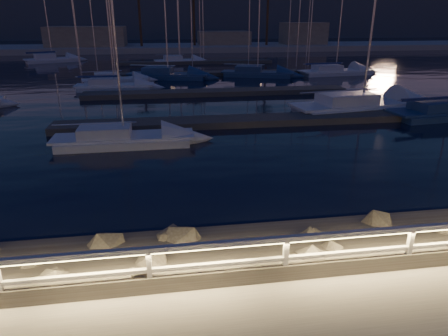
{
  "coord_description": "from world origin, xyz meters",
  "views": [
    {
      "loc": [
        -4.51,
        -7.32,
        5.55
      ],
      "look_at": [
        -2.78,
        4.0,
        1.2
      ],
      "focal_mm": 32.0,
      "sensor_mm": 36.0,
      "label": 1
    }
  ],
  "objects_px": {
    "sailboat_g": "(256,73)",
    "sailboat_m": "(51,59)",
    "guard_rail": "(368,241)",
    "sailboat_i": "(114,80)",
    "sailboat_d": "(446,111)",
    "sailboat_c": "(120,138)",
    "sailboat_l": "(334,71)",
    "sailboat_n": "(178,60)",
    "sailboat_h": "(359,105)",
    "sailboat_j": "(112,86)",
    "sailboat_k": "(166,75)"
  },
  "relations": [
    {
      "from": "sailboat_c",
      "to": "sailboat_d",
      "type": "xyz_separation_m",
      "value": [
        20.49,
        3.02,
        0.03
      ]
    },
    {
      "from": "sailboat_j",
      "to": "sailboat_k",
      "type": "height_order",
      "value": "sailboat_k"
    },
    {
      "from": "sailboat_i",
      "to": "sailboat_n",
      "type": "bearing_deg",
      "value": 55.86
    },
    {
      "from": "sailboat_c",
      "to": "sailboat_m",
      "type": "height_order",
      "value": "sailboat_m"
    },
    {
      "from": "sailboat_m",
      "to": "guard_rail",
      "type": "bearing_deg",
      "value": -94.69
    },
    {
      "from": "sailboat_d",
      "to": "sailboat_g",
      "type": "xyz_separation_m",
      "value": [
        -8.05,
        20.45,
        -0.0
      ]
    },
    {
      "from": "guard_rail",
      "to": "sailboat_c",
      "type": "height_order",
      "value": "sailboat_c"
    },
    {
      "from": "sailboat_c",
      "to": "sailboat_m",
      "type": "relative_size",
      "value": 0.92
    },
    {
      "from": "guard_rail",
      "to": "sailboat_i",
      "type": "xyz_separation_m",
      "value": [
        -9.11,
        33.39,
        -0.96
      ]
    },
    {
      "from": "sailboat_c",
      "to": "sailboat_i",
      "type": "height_order",
      "value": "sailboat_c"
    },
    {
      "from": "sailboat_j",
      "to": "sailboat_k",
      "type": "xyz_separation_m",
      "value": [
        4.85,
        6.33,
        0.04
      ]
    },
    {
      "from": "sailboat_j",
      "to": "sailboat_k",
      "type": "bearing_deg",
      "value": 54.5
    },
    {
      "from": "sailboat_c",
      "to": "sailboat_j",
      "type": "relative_size",
      "value": 1.03
    },
    {
      "from": "sailboat_g",
      "to": "sailboat_d",
      "type": "bearing_deg",
      "value": -49.19
    },
    {
      "from": "sailboat_h",
      "to": "sailboat_l",
      "type": "distance_m",
      "value": 18.92
    },
    {
      "from": "sailboat_c",
      "to": "sailboat_h",
      "type": "height_order",
      "value": "sailboat_h"
    },
    {
      "from": "sailboat_d",
      "to": "sailboat_j",
      "type": "bearing_deg",
      "value": 142.44
    },
    {
      "from": "sailboat_c",
      "to": "sailboat_i",
      "type": "relative_size",
      "value": 1.1
    },
    {
      "from": "sailboat_k",
      "to": "sailboat_m",
      "type": "height_order",
      "value": "sailboat_k"
    },
    {
      "from": "sailboat_k",
      "to": "sailboat_m",
      "type": "relative_size",
      "value": 1.1
    },
    {
      "from": "sailboat_h",
      "to": "sailboat_i",
      "type": "distance_m",
      "value": 23.53
    },
    {
      "from": "sailboat_h",
      "to": "sailboat_m",
      "type": "relative_size",
      "value": 1.32
    },
    {
      "from": "guard_rail",
      "to": "sailboat_k",
      "type": "bearing_deg",
      "value": 96.4
    },
    {
      "from": "sailboat_j",
      "to": "sailboat_i",
      "type": "bearing_deg",
      "value": 95.34
    },
    {
      "from": "sailboat_g",
      "to": "sailboat_j",
      "type": "distance_m",
      "value": 16.03
    },
    {
      "from": "sailboat_g",
      "to": "sailboat_m",
      "type": "distance_m",
      "value": 31.87
    },
    {
      "from": "sailboat_i",
      "to": "sailboat_n",
      "type": "xyz_separation_m",
      "value": [
        7.0,
        17.34,
        -0.0
      ]
    },
    {
      "from": "guard_rail",
      "to": "sailboat_j",
      "type": "relative_size",
      "value": 3.79
    },
    {
      "from": "sailboat_j",
      "to": "sailboat_l",
      "type": "height_order",
      "value": "sailboat_l"
    },
    {
      "from": "guard_rail",
      "to": "sailboat_m",
      "type": "height_order",
      "value": "sailboat_m"
    },
    {
      "from": "sailboat_k",
      "to": "sailboat_g",
      "type": "bearing_deg",
      "value": 16.51
    },
    {
      "from": "sailboat_n",
      "to": "sailboat_g",
      "type": "bearing_deg",
      "value": -69.67
    },
    {
      "from": "guard_rail",
      "to": "sailboat_l",
      "type": "height_order",
      "value": "sailboat_l"
    },
    {
      "from": "sailboat_c",
      "to": "sailboat_l",
      "type": "xyz_separation_m",
      "value": [
        21.47,
        23.44,
        0.03
      ]
    },
    {
      "from": "guard_rail",
      "to": "sailboat_j",
      "type": "xyz_separation_m",
      "value": [
        -8.88,
        29.64,
        -0.97
      ]
    },
    {
      "from": "sailboat_h",
      "to": "sailboat_n",
      "type": "relative_size",
      "value": 1.44
    },
    {
      "from": "sailboat_l",
      "to": "sailboat_n",
      "type": "bearing_deg",
      "value": 133.08
    },
    {
      "from": "sailboat_d",
      "to": "sailboat_n",
      "type": "bearing_deg",
      "value": 108.31
    },
    {
      "from": "sailboat_d",
      "to": "sailboat_j",
      "type": "xyz_separation_m",
      "value": [
        -22.65,
        13.84,
        -0.02
      ]
    },
    {
      "from": "sailboat_d",
      "to": "sailboat_g",
      "type": "bearing_deg",
      "value": 105.35
    },
    {
      "from": "sailboat_c",
      "to": "sailboat_i",
      "type": "xyz_separation_m",
      "value": [
        -2.38,
        20.61,
        0.02
      ]
    },
    {
      "from": "sailboat_i",
      "to": "sailboat_k",
      "type": "xyz_separation_m",
      "value": [
        5.07,
        2.59,
        0.03
      ]
    },
    {
      "from": "sailboat_d",
      "to": "sailboat_h",
      "type": "height_order",
      "value": "sailboat_h"
    },
    {
      "from": "guard_rail",
      "to": "sailboat_k",
      "type": "height_order",
      "value": "sailboat_k"
    },
    {
      "from": "sailboat_m",
      "to": "sailboat_n",
      "type": "height_order",
      "value": "sailboat_m"
    },
    {
      "from": "sailboat_l",
      "to": "sailboat_n",
      "type": "xyz_separation_m",
      "value": [
        -16.85,
        14.51,
        -0.01
      ]
    },
    {
      "from": "sailboat_c",
      "to": "sailboat_h",
      "type": "relative_size",
      "value": 0.7
    },
    {
      "from": "sailboat_k",
      "to": "guard_rail",
      "type": "bearing_deg",
      "value": -68.68
    },
    {
      "from": "guard_rail",
      "to": "sailboat_m",
      "type": "relative_size",
      "value": 3.4
    },
    {
      "from": "sailboat_n",
      "to": "guard_rail",
      "type": "bearing_deg",
      "value": -95.68
    }
  ]
}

